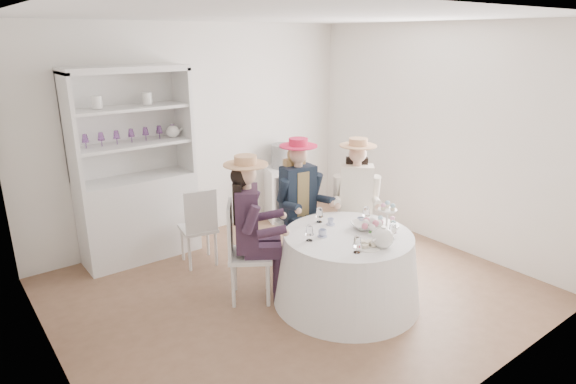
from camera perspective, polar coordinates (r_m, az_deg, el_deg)
ground at (r=5.15m, az=0.69°, el=-11.45°), size 4.50×4.50×0.00m
ceiling at (r=4.49m, az=0.83°, el=20.13°), size 4.50×4.50×0.00m
wall_back at (r=6.29m, az=-10.66°, el=6.87°), size 4.50×0.00×4.50m
wall_front at (r=3.38m, az=22.26°, el=-3.93°), size 4.50×0.00×4.50m
wall_left at (r=3.75m, az=-27.39°, el=-2.50°), size 0.00×4.50×4.50m
wall_right at (r=6.25m, az=17.29°, el=6.29°), size 0.00×4.50×4.50m
tea_table at (r=4.83m, az=7.00°, el=-8.94°), size 1.45×1.45×0.72m
hutch at (r=5.86m, az=-17.48°, el=-0.10°), size 1.45×0.83×2.23m
side_table at (r=6.93m, az=-0.57°, el=-0.08°), size 0.62×0.62×0.76m
hatbox at (r=6.78m, az=-0.58°, el=4.29°), size 0.40×0.40×0.33m
guest_left at (r=4.66m, az=-4.54°, el=-3.44°), size 0.64×0.60×1.48m
guest_mid at (r=5.38m, az=1.32°, el=-0.36°), size 0.55×0.57×1.48m
guest_right at (r=5.53m, az=8.07°, el=-0.20°), size 0.61×0.62×1.46m
spare_chair at (r=5.54m, az=-10.47°, el=-3.86°), size 0.45×0.45×0.93m
teacup_a at (r=4.59m, az=4.10°, el=-4.93°), size 0.10×0.10×0.06m
teacup_b at (r=4.87m, az=5.06°, el=-3.56°), size 0.08×0.08×0.06m
teacup_c at (r=4.92m, az=8.60°, el=-3.46°), size 0.08×0.08×0.06m
flower_bowl at (r=4.81m, az=8.90°, el=-4.03°), size 0.31×0.31×0.06m
flower_arrangement at (r=4.72m, az=9.90°, el=-3.83°), size 0.17×0.17×0.06m
table_teapot at (r=4.43m, az=11.19°, el=-5.34°), size 0.27×0.20×0.21m
sandwich_plate at (r=4.43m, az=9.38°, el=-6.28°), size 0.25×0.25×0.05m
cupcake_stand at (r=4.91m, az=11.65°, el=-2.98°), size 0.25×0.25×0.24m
stemware_set at (r=4.65m, az=7.21°, el=-4.14°), size 0.86×0.83×0.15m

